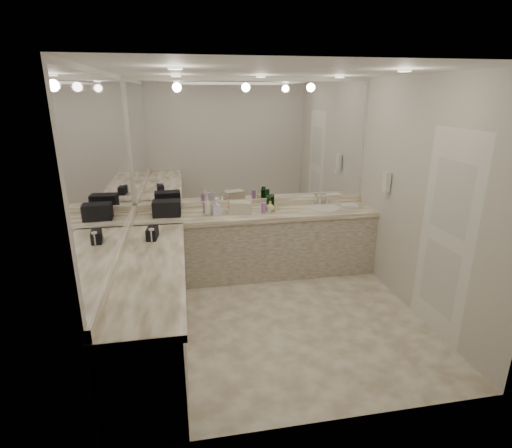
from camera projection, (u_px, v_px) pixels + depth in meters
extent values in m
plane|color=beige|center=(276.00, 319.00, 4.47)|extent=(3.20, 3.20, 0.00)
plane|color=white|center=(281.00, 71.00, 3.65)|extent=(3.20, 3.20, 0.00)
cube|color=beige|center=(253.00, 178.00, 5.46)|extent=(3.20, 0.02, 2.60)
cube|color=beige|center=(114.00, 215.00, 3.78)|extent=(0.02, 3.00, 2.60)
cube|color=beige|center=(421.00, 200.00, 4.34)|extent=(0.02, 3.00, 2.60)
cube|color=beige|center=(257.00, 245.00, 5.46)|extent=(3.20, 0.60, 0.84)
cube|color=white|center=(257.00, 214.00, 5.31)|extent=(3.20, 0.64, 0.06)
cube|color=beige|center=(152.00, 310.00, 3.83)|extent=(0.60, 2.40, 0.84)
cube|color=white|center=(150.00, 267.00, 3.69)|extent=(0.64, 2.42, 0.06)
cube|color=white|center=(253.00, 203.00, 5.55)|extent=(3.20, 0.04, 0.10)
cube|color=white|center=(120.00, 250.00, 3.90)|extent=(0.04, 3.00, 0.10)
cube|color=white|center=(253.00, 143.00, 5.30)|extent=(3.12, 0.01, 1.55)
cube|color=white|center=(110.00, 166.00, 3.64)|extent=(0.01, 2.92, 1.55)
cylinder|color=white|center=(325.00, 209.00, 5.47)|extent=(0.44, 0.44, 0.03)
cube|color=silver|center=(320.00, 200.00, 5.65)|extent=(0.24, 0.16, 0.14)
cube|color=white|center=(387.00, 182.00, 4.97)|extent=(0.06, 0.10, 0.24)
cube|color=white|center=(446.00, 237.00, 3.95)|extent=(0.02, 0.82, 2.10)
cube|color=black|center=(167.00, 208.00, 5.11)|extent=(0.36, 0.24, 0.20)
cube|color=black|center=(152.00, 233.00, 4.32)|extent=(0.13, 0.24, 0.12)
cube|color=beige|center=(241.00, 207.00, 5.22)|extent=(0.31, 0.24, 0.16)
cube|color=white|center=(350.00, 206.00, 5.52)|extent=(0.25, 0.19, 0.04)
cylinder|color=white|center=(152.00, 235.00, 4.24)|extent=(0.06, 0.06, 0.13)
imported|color=white|center=(208.00, 206.00, 5.15)|extent=(0.11, 0.11, 0.24)
imported|color=silver|center=(216.00, 207.00, 5.14)|extent=(0.12, 0.12, 0.22)
imported|color=#E9C88A|center=(270.00, 206.00, 5.29)|extent=(0.15, 0.15, 0.15)
cylinder|color=#0E4317|center=(272.00, 204.00, 5.32)|extent=(0.06, 0.06, 0.21)
cylinder|color=#0E4317|center=(272.00, 201.00, 5.44)|extent=(0.06, 0.06, 0.19)
cylinder|color=#0E4317|center=(269.00, 202.00, 5.40)|extent=(0.07, 0.07, 0.19)
cylinder|color=#E57F66|center=(230.00, 207.00, 5.36)|extent=(0.04, 0.04, 0.10)
cylinder|color=white|center=(224.00, 211.00, 5.22)|extent=(0.04, 0.04, 0.07)
cylinder|color=#9966B2|center=(205.00, 208.00, 5.23)|extent=(0.05, 0.05, 0.15)
cylinder|color=#9966B2|center=(264.00, 208.00, 5.23)|extent=(0.07, 0.07, 0.14)
cylinder|color=#E0B28C|center=(232.00, 208.00, 5.35)|extent=(0.06, 0.06, 0.07)
cylinder|color=silver|center=(269.00, 210.00, 5.27)|extent=(0.05, 0.05, 0.07)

